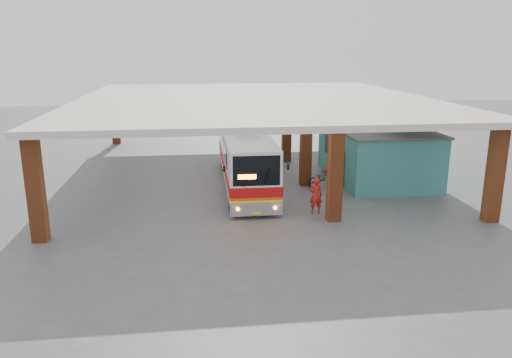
{
  "coord_description": "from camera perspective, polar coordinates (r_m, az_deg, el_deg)",
  "views": [
    {
      "loc": [
        -3.11,
        -23.92,
        7.7
      ],
      "look_at": [
        -0.18,
        0.0,
        1.24
      ],
      "focal_mm": 35.0,
      "sensor_mm": 36.0,
      "label": 1
    }
  ],
  "objects": [
    {
      "name": "pedestrian",
      "position": [
        23.64,
        6.85,
        -1.9
      ],
      "size": [
        0.64,
        0.43,
        1.73
      ],
      "primitive_type": "imported",
      "rotation": [
        0.0,
        0.0,
        3.11
      ],
      "color": "red",
      "rests_on": "ground"
    },
    {
      "name": "red_chair",
      "position": [
        31.22,
        8.09,
        1.21
      ],
      "size": [
        0.44,
        0.44,
        0.72
      ],
      "rotation": [
        0.0,
        0.0,
        0.18
      ],
      "color": "#B61324",
      "rests_on": "ground"
    },
    {
      "name": "ground",
      "position": [
        25.32,
        0.42,
        -2.7
      ],
      "size": [
        90.0,
        90.0,
        0.0
      ],
      "primitive_type": "plane",
      "color": "#515154",
      "rests_on": "ground"
    },
    {
      "name": "motorcycle",
      "position": [
        28.24,
        7.6,
        0.04
      ],
      "size": [
        1.9,
        1.05,
        0.95
      ],
      "primitive_type": "imported",
      "rotation": [
        0.0,
        0.0,
        1.82
      ],
      "color": "black",
      "rests_on": "ground"
    },
    {
      "name": "shop_building",
      "position": [
        30.49,
        13.56,
        2.97
      ],
      "size": [
        5.2,
        8.2,
        3.11
      ],
      "color": "#307974",
      "rests_on": "ground"
    },
    {
      "name": "coach_bus",
      "position": [
        27.83,
        -1.24,
        2.48
      ],
      "size": [
        2.55,
        11.56,
        3.35
      ],
      "rotation": [
        0.0,
        0.0,
        -0.01
      ],
      "color": "silver",
      "rests_on": "ground"
    },
    {
      "name": "canopy_roof",
      "position": [
        30.8,
        -0.2,
        9.04
      ],
      "size": [
        21.0,
        23.0,
        0.3
      ],
      "primitive_type": "cube",
      "color": "beige",
      "rests_on": "brick_columns"
    },
    {
      "name": "brick_columns",
      "position": [
        29.79,
        1.92,
        4.31
      ],
      "size": [
        20.1,
        21.6,
        4.35
      ],
      "color": "#944520",
      "rests_on": "ground"
    }
  ]
}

